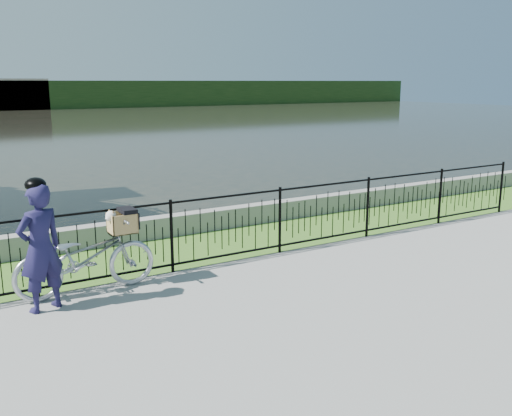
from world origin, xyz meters
TOP-DOWN VIEW (x-y plane):
  - ground at (0.00, 0.00)m, footprint 120.00×120.00m
  - grass_strip at (0.00, 2.60)m, footprint 60.00×2.00m
  - quay_wall at (0.00, 3.60)m, footprint 60.00×0.30m
  - fence at (0.00, 1.60)m, footprint 14.00×0.06m
  - far_building_right at (6.00, 58.50)m, footprint 6.00×3.00m
  - bicycle_rig at (-2.36, 1.40)m, footprint 1.96×0.68m
  - cyclist at (-3.01, 1.07)m, footprint 0.71×0.58m

SIDE VIEW (x-z plane):
  - ground at x=0.00m, z-range 0.00..0.00m
  - grass_strip at x=0.00m, z-range 0.00..0.01m
  - quay_wall at x=0.00m, z-range 0.00..0.40m
  - bicycle_rig at x=-2.36m, z-range -0.06..1.10m
  - fence at x=0.00m, z-range 0.00..1.15m
  - cyclist at x=-3.01m, z-range -0.01..1.73m
  - far_building_right at x=6.00m, z-range 0.00..3.20m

